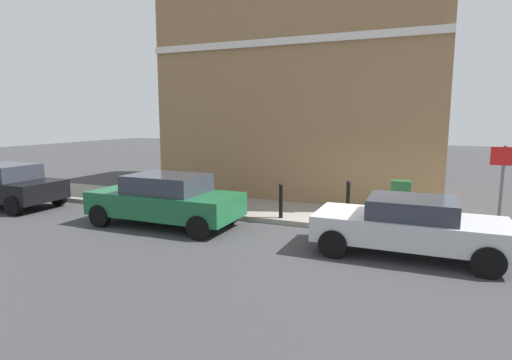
% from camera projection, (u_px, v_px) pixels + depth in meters
% --- Properties ---
extents(ground, '(80.00, 80.00, 0.00)m').
position_uv_depth(ground, '(360.00, 239.00, 10.66)').
color(ground, '#38383A').
extents(sidewalk, '(2.66, 30.00, 0.15)m').
position_uv_depth(sidewalk, '(197.00, 204.00, 14.69)').
color(sidewalk, gray).
rests_on(sidewalk, ground).
extents(corner_building, '(7.51, 10.46, 8.68)m').
position_uv_depth(corner_building, '(313.00, 88.00, 17.54)').
color(corner_building, olive).
rests_on(corner_building, ground).
extents(car_silver, '(1.89, 4.16, 1.33)m').
position_uv_depth(car_silver, '(409.00, 225.00, 9.34)').
color(car_silver, '#B7B7BC').
rests_on(car_silver, ground).
extents(car_green, '(1.97, 4.37, 1.49)m').
position_uv_depth(car_green, '(166.00, 199.00, 11.93)').
color(car_green, '#195933').
rests_on(car_green, ground).
extents(car_black, '(1.97, 4.05, 1.49)m').
position_uv_depth(car_black, '(6.00, 185.00, 14.45)').
color(car_black, black).
rests_on(car_black, ground).
extents(utility_cabinet, '(0.46, 0.61, 1.15)m').
position_uv_depth(utility_cabinet, '(401.00, 202.00, 12.06)').
color(utility_cabinet, '#1E4C28').
rests_on(utility_cabinet, sidewalk).
extents(bollard_near_cabinet, '(0.14, 0.14, 1.04)m').
position_uv_depth(bollard_near_cabinet, '(348.00, 196.00, 12.75)').
color(bollard_near_cabinet, black).
rests_on(bollard_near_cabinet, sidewalk).
extents(bollard_far_kerb, '(0.14, 0.14, 1.04)m').
position_uv_depth(bollard_far_kerb, '(281.00, 200.00, 12.23)').
color(bollard_far_kerb, black).
rests_on(bollard_far_kerb, sidewalk).
extents(street_sign, '(0.08, 0.60, 2.30)m').
position_uv_depth(street_sign, '(503.00, 179.00, 9.89)').
color(street_sign, '#59595B').
rests_on(street_sign, sidewalk).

